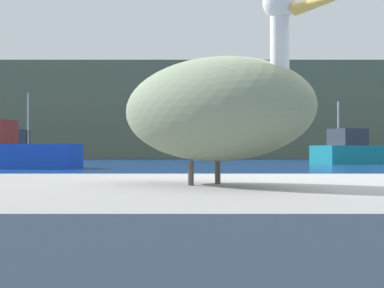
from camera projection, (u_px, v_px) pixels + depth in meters
hillside_backdrop at (202, 113)px, 65.20m from camera, size 140.00×12.50×9.67m
pier_dock at (216, 269)px, 3.10m from camera, size 3.85×2.70×0.87m
pelican at (217, 108)px, 3.10m from camera, size 1.29×1.24×0.96m
fishing_boat_blue at (2, 151)px, 31.42m from camera, size 8.23×3.53×5.22m
fishing_boat_white at (5, 151)px, 42.17m from camera, size 6.95×2.45×4.88m
fishing_boat_teal at (364, 151)px, 40.56m from camera, size 7.74×5.59×4.11m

